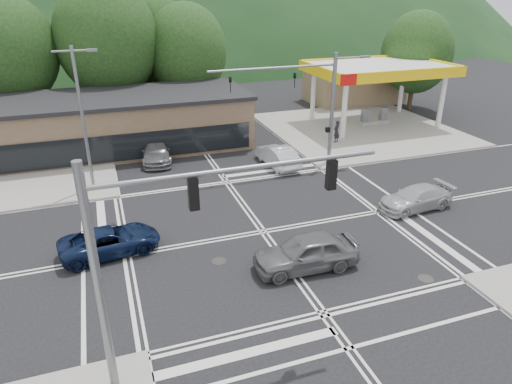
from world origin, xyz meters
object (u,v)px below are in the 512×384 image
object	(u,v)px
pedestrian	(336,131)
car_blue_west	(110,241)
car_queue_a	(278,156)
car_silver_east	(415,198)
car_queue_b	(220,125)
car_grey_center	(306,252)
car_northbound	(156,151)

from	to	relation	value
pedestrian	car_blue_west	bearing A→B (deg)	2.38
car_queue_a	pedestrian	xyz separation A→B (m)	(6.48, 3.07, 0.30)
car_silver_east	car_queue_b	size ratio (longest dim) A/B	0.96
car_grey_center	car_queue_a	xyz separation A→B (m)	(3.71, 12.88, -0.08)
car_queue_a	car_silver_east	bearing A→B (deg)	113.19
car_grey_center	pedestrian	xyz separation A→B (m)	(10.19, 15.95, 0.22)
car_blue_west	car_silver_east	xyz separation A→B (m)	(17.33, -0.80, 0.00)
pedestrian	car_silver_east	bearing A→B (deg)	54.21
car_grey_center	car_northbound	xyz separation A→B (m)	(-4.56, 16.83, -0.11)
car_blue_west	pedestrian	bearing A→B (deg)	-66.97
car_grey_center	car_queue_a	distance (m)	13.41
car_northbound	pedestrian	world-z (taller)	pedestrian
car_grey_center	car_queue_a	size ratio (longest dim) A/B	1.07
car_grey_center	car_queue_a	bearing A→B (deg)	166.10
car_silver_east	pedestrian	xyz separation A→B (m)	(1.40, 12.37, 0.39)
car_queue_b	car_grey_center	bearing A→B (deg)	86.34
car_queue_a	car_northbound	world-z (taller)	car_queue_a
car_queue_b	pedestrian	bearing A→B (deg)	146.82
car_northbound	pedestrian	xyz separation A→B (m)	(14.75, -0.88, 0.32)
car_grey_center	car_queue_a	world-z (taller)	car_grey_center
car_blue_west	car_northbound	world-z (taller)	car_northbound
car_silver_east	pedestrian	distance (m)	12.45
car_silver_east	car_queue_a	xyz separation A→B (m)	(-5.08, 9.30, 0.09)
car_silver_east	car_queue_a	bearing A→B (deg)	-155.69
car_blue_west	car_silver_east	size ratio (longest dim) A/B	1.04
car_queue_b	pedestrian	size ratio (longest dim) A/B	2.63
car_silver_east	pedestrian	bearing A→B (deg)	169.20
car_grey_center	car_northbound	distance (m)	17.44
car_blue_west	car_queue_a	xyz separation A→B (m)	(12.25, 8.50, 0.10)
car_blue_west	car_queue_b	world-z (taller)	car_queue_b
car_silver_east	car_northbound	size ratio (longest dim) A/B	0.91
pedestrian	car_queue_a	bearing A→B (deg)	-3.99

